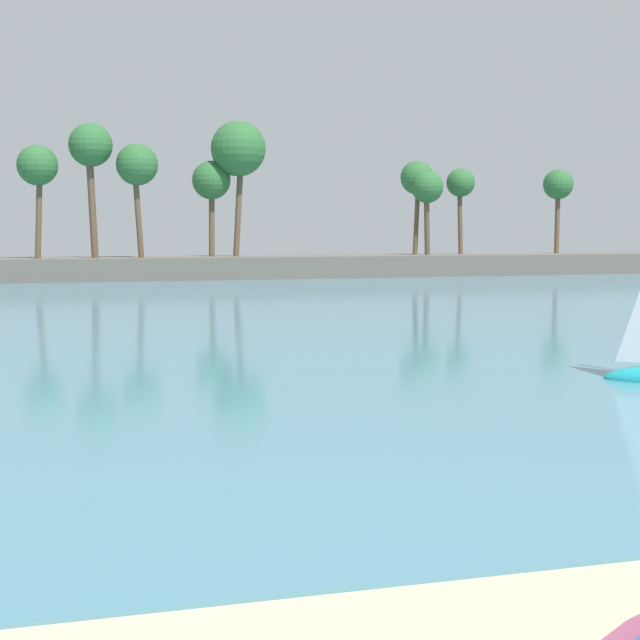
# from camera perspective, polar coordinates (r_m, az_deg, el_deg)

# --- Properties ---
(sea) EXTENTS (220.00, 104.47, 0.06)m
(sea) POSITION_cam_1_polar(r_m,az_deg,el_deg) (62.67, -11.96, 1.75)
(sea) COLOR teal
(sea) RESTS_ON ground
(palm_headland) EXTENTS (98.06, 6.00, 12.98)m
(palm_headland) POSITION_cam_1_polar(r_m,az_deg,el_deg) (74.62, -13.74, 5.15)
(palm_headland) COLOR #605B54
(palm_headland) RESTS_ON ground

